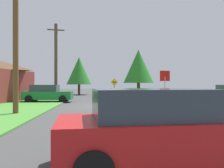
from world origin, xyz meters
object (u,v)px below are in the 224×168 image
Objects in this scene: utility_pole_near at (16,37)px; oak_tree_left at (79,71)px; car_behind_on_main_road at (157,128)px; utility_pole_mid at (56,61)px; pine_tree_center at (138,66)px; direction_sign at (114,86)px; parked_car_near_building at (47,94)px; stop_sign at (165,81)px.

oak_tree_left is at bearing 86.24° from utility_pole_near.
car_behind_on_main_road is 0.52× the size of utility_pole_mid.
utility_pole_mid is at bearing -153.62° from pine_tree_center.
pine_tree_center is at bearing 46.86° from direction_sign.
utility_pole_near is at bearing -86.83° from parked_car_near_building.
direction_sign is at bearing 64.23° from utility_pole_near.
direction_sign is at bearing 83.47° from car_behind_on_main_road.
stop_sign is at bearing 21.84° from utility_pole_near.
oak_tree_left is (1.53, 10.91, -0.46)m from utility_pole_mid.
stop_sign is 0.43× the size of pine_tree_center.
stop_sign is 12.80m from car_behind_on_main_road.
car_behind_on_main_road is (-3.72, -12.20, -1.11)m from stop_sign.
utility_pole_near is at bearing -115.77° from direction_sign.
utility_pole_near reaches higher than direction_sign.
pine_tree_center reaches higher than direction_sign.
utility_pole_mid is at bearing 90.13° from utility_pole_near.
parked_car_near_building is at bearing 104.47° from car_behind_on_main_road.
stop_sign is 1.14× the size of direction_sign.
utility_pole_near is 14.97m from direction_sign.
stop_sign is at bearing -91.19° from pine_tree_center.
car_behind_on_main_road is at bearing 65.71° from stop_sign.
pine_tree_center reaches higher than car_behind_on_main_road.
car_behind_on_main_road is at bearing -68.50° from parked_car_near_building.
stop_sign is 0.60× the size of parked_car_near_building.
utility_pole_mid is at bearing 89.37° from parked_car_near_building.
stop_sign is at bearing -67.13° from oak_tree_left.
oak_tree_left is (1.51, 22.93, -0.61)m from utility_pole_near.
car_behind_on_main_road is 0.73× the size of oak_tree_left.
oak_tree_left is (-4.33, 31.29, 2.93)m from car_behind_on_main_road.
utility_pole_mid is (0.15, 3.44, 3.39)m from parked_car_near_building.
parked_car_near_building and car_behind_on_main_road have the same top height.
pine_tree_center is (0.27, 13.07, 2.11)m from stop_sign.
direction_sign is 0.40× the size of oak_tree_left.
car_behind_on_main_road is 25.79m from pine_tree_center.
stop_sign is 20.80m from oak_tree_left.
utility_pole_near is 22.98m from oak_tree_left.
utility_pole_near is at bearing 14.53° from stop_sign.
parked_car_near_building is 14.74m from oak_tree_left.
oak_tree_left reaches higher than stop_sign.
pine_tree_center reaches higher than stop_sign.
direction_sign is (-3.18, 9.40, -0.45)m from stop_sign.
utility_pole_mid is 11.03m from oak_tree_left.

